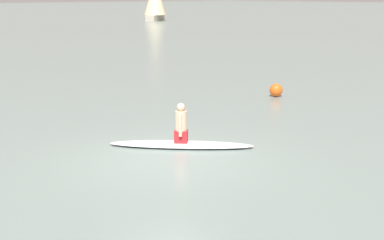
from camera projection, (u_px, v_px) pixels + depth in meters
ground_plane at (168, 159)px, 11.90m from camera, size 400.00×400.00×0.00m
surfboard at (181, 145)px, 12.81m from camera, size 2.84×2.81×0.11m
person_paddler at (181, 125)px, 12.70m from camera, size 0.39×0.39×0.93m
buoy_marker at (276, 90)px, 19.04m from camera, size 0.46×0.46×0.46m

